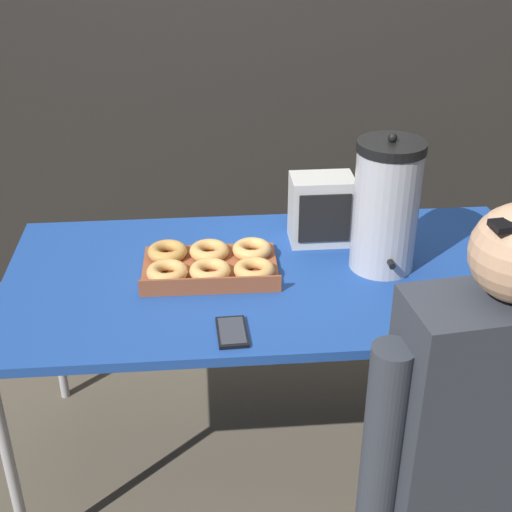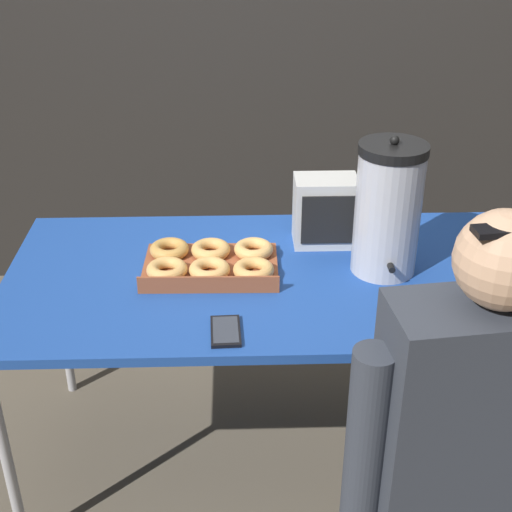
{
  "view_description": "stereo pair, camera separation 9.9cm",
  "coord_description": "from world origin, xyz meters",
  "px_view_note": "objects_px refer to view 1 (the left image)",
  "views": [
    {
      "loc": [
        -0.21,
        -1.81,
        1.77
      ],
      "look_at": [
        -0.06,
        0.0,
        0.77
      ],
      "focal_mm": 50.0,
      "sensor_mm": 36.0,
      "label": 1
    },
    {
      "loc": [
        -0.11,
        -1.82,
        1.77
      ],
      "look_at": [
        -0.06,
        0.0,
        0.77
      ],
      "focal_mm": 50.0,
      "sensor_mm": 36.0,
      "label": 2
    }
  ],
  "objects_px": {
    "space_heater": "(321,210)",
    "person_seated": "(477,467)",
    "donut_box": "(210,264)",
    "coffee_urn": "(386,206)",
    "cell_phone": "(232,332)"
  },
  "relations": [
    {
      "from": "donut_box",
      "to": "space_heater",
      "type": "bearing_deg",
      "value": 26.05
    },
    {
      "from": "coffee_urn",
      "to": "person_seated",
      "type": "height_order",
      "value": "person_seated"
    },
    {
      "from": "coffee_urn",
      "to": "donut_box",
      "type": "bearing_deg",
      "value": 178.69
    },
    {
      "from": "space_heater",
      "to": "person_seated",
      "type": "height_order",
      "value": "person_seated"
    },
    {
      "from": "coffee_urn",
      "to": "person_seated",
      "type": "xyz_separation_m",
      "value": [
        0.06,
        -0.71,
        -0.32
      ]
    },
    {
      "from": "donut_box",
      "to": "coffee_urn",
      "type": "distance_m",
      "value": 0.54
    },
    {
      "from": "coffee_urn",
      "to": "cell_phone",
      "type": "height_order",
      "value": "coffee_urn"
    },
    {
      "from": "space_heater",
      "to": "person_seated",
      "type": "bearing_deg",
      "value": -76.34
    },
    {
      "from": "coffee_urn",
      "to": "person_seated",
      "type": "bearing_deg",
      "value": -85.19
    },
    {
      "from": "coffee_urn",
      "to": "cell_phone",
      "type": "relative_size",
      "value": 3.02
    },
    {
      "from": "donut_box",
      "to": "person_seated",
      "type": "distance_m",
      "value": 0.93
    },
    {
      "from": "cell_phone",
      "to": "person_seated",
      "type": "height_order",
      "value": "person_seated"
    },
    {
      "from": "cell_phone",
      "to": "space_heater",
      "type": "xyz_separation_m",
      "value": [
        0.31,
        0.5,
        0.1
      ]
    },
    {
      "from": "person_seated",
      "to": "donut_box",
      "type": "bearing_deg",
      "value": -58.1
    },
    {
      "from": "donut_box",
      "to": "coffee_urn",
      "type": "height_order",
      "value": "coffee_urn"
    }
  ]
}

